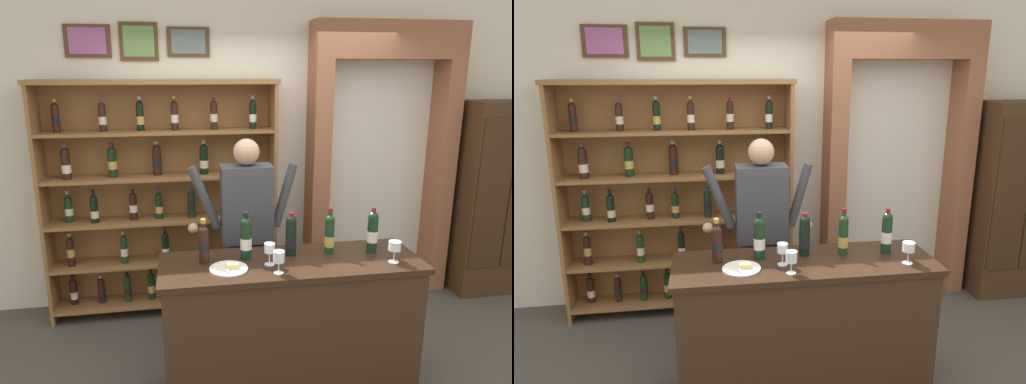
% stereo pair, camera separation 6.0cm
% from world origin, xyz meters
% --- Properties ---
extents(back_wall, '(12.00, 0.19, 3.12)m').
position_xyz_m(back_wall, '(-0.00, 1.59, 1.56)').
color(back_wall, silver).
rests_on(back_wall, ground).
extents(wine_shelf, '(2.05, 0.34, 2.11)m').
position_xyz_m(wine_shelf, '(-0.82, 1.30, 1.11)').
color(wine_shelf, olive).
rests_on(wine_shelf, ground).
extents(archway_doorway, '(1.42, 0.45, 2.61)m').
position_xyz_m(archway_doorway, '(1.25, 1.46, 1.49)').
color(archway_doorway, '#935B42').
rests_on(archway_doorway, ground).
extents(side_cabinet, '(0.72, 0.45, 1.91)m').
position_xyz_m(side_cabinet, '(2.38, 1.21, 0.96)').
color(side_cabinet, '#422B19').
rests_on(side_cabinet, ground).
extents(tasting_counter, '(1.73, 0.57, 0.97)m').
position_xyz_m(tasting_counter, '(0.04, -0.00, 0.48)').
color(tasting_counter, '#382316').
rests_on(tasting_counter, ground).
extents(shopkeeper, '(0.86, 0.22, 1.69)m').
position_xyz_m(shopkeeper, '(-0.17, 0.61, 1.04)').
color(shopkeeper, '#2D3347').
rests_on(shopkeeper, ground).
extents(tasting_bottle_super_tuscan, '(0.07, 0.07, 0.30)m').
position_xyz_m(tasting_bottle_super_tuscan, '(-0.52, 0.06, 1.10)').
color(tasting_bottle_super_tuscan, black).
rests_on(tasting_bottle_super_tuscan, tasting_counter).
extents(tasting_bottle_brunello, '(0.08, 0.08, 0.32)m').
position_xyz_m(tasting_bottle_brunello, '(-0.25, 0.09, 1.11)').
color(tasting_bottle_brunello, black).
rests_on(tasting_bottle_brunello, tasting_counter).
extents(tasting_bottle_prosecco, '(0.07, 0.07, 0.30)m').
position_xyz_m(tasting_bottle_prosecco, '(0.06, 0.10, 1.11)').
color(tasting_bottle_prosecco, black).
rests_on(tasting_bottle_prosecco, tasting_counter).
extents(tasting_bottle_rosso, '(0.07, 0.07, 0.32)m').
position_xyz_m(tasting_bottle_rosso, '(0.33, 0.09, 1.11)').
color(tasting_bottle_rosso, '#19381E').
rests_on(tasting_bottle_rosso, tasting_counter).
extents(tasting_bottle_grappa, '(0.07, 0.07, 0.32)m').
position_xyz_m(tasting_bottle_grappa, '(0.63, 0.06, 1.12)').
color(tasting_bottle_grappa, black).
rests_on(tasting_bottle_grappa, tasting_counter).
extents(wine_glass_center, '(0.07, 0.07, 0.15)m').
position_xyz_m(wine_glass_center, '(-0.08, -0.18, 1.07)').
color(wine_glass_center, silver).
rests_on(wine_glass_center, tasting_counter).
extents(wine_glass_left, '(0.08, 0.08, 0.14)m').
position_xyz_m(wine_glass_left, '(0.70, -0.14, 1.07)').
color(wine_glass_left, silver).
rests_on(wine_glass_left, tasting_counter).
extents(wine_glass_right, '(0.07, 0.07, 0.15)m').
position_xyz_m(wine_glass_right, '(-0.11, -0.04, 1.07)').
color(wine_glass_right, silver).
rests_on(wine_glass_right, tasting_counter).
extents(cheese_plate, '(0.24, 0.24, 0.04)m').
position_xyz_m(cheese_plate, '(-0.38, -0.08, 0.98)').
color(cheese_plate, white).
rests_on(cheese_plate, tasting_counter).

